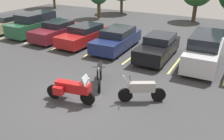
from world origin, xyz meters
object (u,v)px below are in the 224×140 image
(car_black, at_px, (158,47))
(car_champagne, at_px, (9,23))
(motorcycle_third, at_px, (100,74))
(car_navy, at_px, (117,39))
(car_green, at_px, (35,24))
(car_maroon, at_px, (57,31))
(motorcycle_touring, at_px, (71,89))
(car_red, at_px, (84,35))
(car_silver, at_px, (204,50))
(motorcycle_second, at_px, (142,90))

(car_black, bearing_deg, car_champagne, -179.96)
(motorcycle_third, bearing_deg, car_navy, 108.82)
(car_champagne, bearing_deg, car_green, 7.80)
(car_navy, bearing_deg, car_maroon, -177.60)
(motorcycle_touring, relative_size, car_red, 0.49)
(motorcycle_third, distance_m, car_red, 6.95)
(motorcycle_third, height_order, car_black, car_black)
(car_red, relative_size, car_navy, 0.95)
(car_champagne, bearing_deg, motorcycle_touring, -28.94)
(motorcycle_touring, bearing_deg, car_green, 142.84)
(car_red, distance_m, car_silver, 8.74)
(motorcycle_touring, height_order, motorcycle_third, motorcycle_touring)
(motorcycle_touring, distance_m, car_navy, 7.51)
(car_maroon, relative_size, car_silver, 0.92)
(car_green, bearing_deg, car_champagne, -172.20)
(car_navy, bearing_deg, motorcycle_touring, -77.60)
(motorcycle_touring, bearing_deg, car_champagne, 151.06)
(motorcycle_third, bearing_deg, car_green, 151.52)
(motorcycle_third, relative_size, car_black, 0.44)
(car_navy, xyz_separation_m, car_black, (3.16, -0.33, -0.01))
(motorcycle_third, xyz_separation_m, car_silver, (4.13, 5.12, 0.38))
(motorcycle_touring, relative_size, car_green, 0.48)
(motorcycle_third, height_order, car_champagne, car_champagne)
(motorcycle_third, relative_size, car_maroon, 0.44)
(motorcycle_second, relative_size, motorcycle_third, 0.95)
(car_red, height_order, car_black, car_black)
(car_maroon, height_order, car_silver, car_silver)
(motorcycle_second, height_order, car_navy, car_navy)
(motorcycle_second, height_order, car_green, car_green)
(car_red, distance_m, car_black, 5.94)
(car_black, distance_m, car_silver, 2.80)
(car_champagne, xyz_separation_m, car_navy, (11.03, 0.34, -0.00))
(car_red, bearing_deg, motorcycle_touring, -58.54)
(motorcycle_touring, distance_m, car_maroon, 9.99)
(car_silver, bearing_deg, car_navy, 177.77)
(car_red, height_order, car_navy, car_navy)
(car_green, relative_size, car_navy, 0.98)
(car_red, bearing_deg, motorcycle_second, -38.92)
(car_black, height_order, car_silver, car_silver)
(motorcycle_touring, height_order, car_black, car_black)
(car_maroon, distance_m, car_red, 2.63)
(car_green, bearing_deg, car_red, -2.12)
(motorcycle_touring, relative_size, car_black, 0.52)
(car_green, relative_size, car_black, 1.08)
(car_champagne, bearing_deg, motorcycle_second, -19.76)
(car_champagne, height_order, car_green, car_green)
(motorcycle_touring, xyz_separation_m, car_red, (-4.40, 7.19, 0.08))
(car_green, bearing_deg, motorcycle_third, -28.48)
(car_black, bearing_deg, car_maroon, 179.29)
(car_green, bearing_deg, motorcycle_touring, -37.16)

